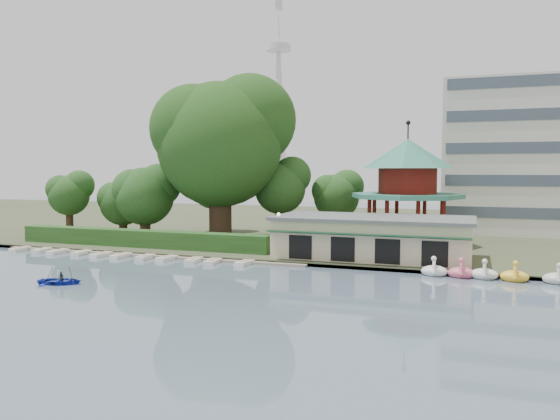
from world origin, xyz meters
The scene contains 13 objects.
ground_plane centered at (0.00, 0.00, 0.00)m, with size 220.00×220.00×0.00m, color slate.
shore centered at (0.00, 52.00, 0.20)m, with size 220.00×70.00×0.40m, color #424930.
embankment centered at (0.00, 17.30, 0.15)m, with size 220.00×0.60×0.30m, color gray.
dock centered at (-12.00, 17.20, 0.12)m, with size 34.00×1.60×0.24m, color gray.
boathouse centered at (10.00, 21.97, 2.37)m, with size 18.60×9.39×3.90m.
pavilion centered at (12.00, 32.00, 7.48)m, with size 12.40×12.40×13.50m.
broadcast_tower centered at (-42.00, 140.00, 33.98)m, with size 8.00×8.00×96.00m.
hedge centered at (-15.00, 20.50, 1.30)m, with size 30.00×2.00×1.80m, color #26511E.
lamp_post centered at (1.50, 19.00, 3.34)m, with size 0.36×0.36×4.28m.
big_tree centered at (-8.80, 28.24, 12.59)m, with size 15.98×14.89×19.58m.
small_trees centered at (-13.85, 30.84, 6.05)m, with size 38.94×16.46×9.93m.
moored_rowboats centered at (-13.92, 15.77, 0.18)m, with size 27.39×2.77×0.36m.
rowboat_with_passengers centered at (-10.82, 3.56, 0.48)m, with size 5.34×4.39×2.01m.
Camera 1 is at (19.01, -29.74, 8.84)m, focal length 35.00 mm.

